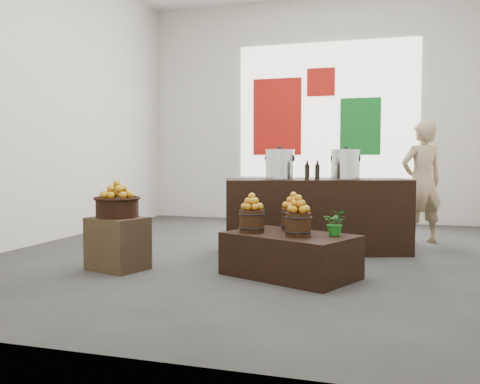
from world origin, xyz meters
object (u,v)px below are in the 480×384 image
(stock_pot_left, at_px, (280,165))
(display_table, at_px, (290,255))
(wicker_basket, at_px, (117,208))
(crate, at_px, (118,243))
(counter, at_px, (316,216))
(stock_pot_center, at_px, (345,165))
(shopper, at_px, (422,182))

(stock_pot_left, bearing_deg, display_table, -72.68)
(stock_pot_left, bearing_deg, wicker_basket, -133.54)
(crate, xyz_separation_m, stock_pot_left, (1.37, 1.44, 0.79))
(crate, distance_m, counter, 2.40)
(wicker_basket, relative_size, stock_pot_center, 1.28)
(crate, xyz_separation_m, wicker_basket, (0.00, 0.00, 0.37))
(stock_pot_left, relative_size, stock_pot_center, 1.00)
(crate, bearing_deg, stock_pot_left, 46.46)
(crate, xyz_separation_m, display_table, (1.76, 0.20, -0.06))
(stock_pot_left, bearing_deg, shopper, 37.86)
(wicker_basket, distance_m, counter, 2.40)
(display_table, xyz_separation_m, stock_pot_center, (0.36, 1.50, 0.85))
(wicker_basket, bearing_deg, crate, 0.00)
(display_table, bearing_deg, shopper, 87.16)
(stock_pot_center, bearing_deg, display_table, -103.60)
(wicker_basket, xyz_separation_m, display_table, (1.76, 0.20, -0.43))
(stock_pot_left, distance_m, shopper, 2.12)
(shopper, bearing_deg, stock_pot_center, 17.77)
(crate, distance_m, shopper, 4.12)
(counter, relative_size, stock_pot_center, 6.47)
(counter, relative_size, stock_pot_left, 6.47)
(counter, height_order, stock_pot_left, stock_pot_left)
(wicker_basket, height_order, counter, counter)
(counter, height_order, shopper, shopper)
(wicker_basket, xyz_separation_m, stock_pot_left, (1.37, 1.44, 0.42))
(shopper, bearing_deg, crate, 11.02)
(counter, height_order, stock_pot_center, stock_pot_center)
(crate, relative_size, stock_pot_center, 1.60)
(wicker_basket, bearing_deg, stock_pot_left, 46.46)
(display_table, distance_m, shopper, 2.90)
(wicker_basket, height_order, shopper, shopper)
(wicker_basket, height_order, stock_pot_left, stock_pot_left)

